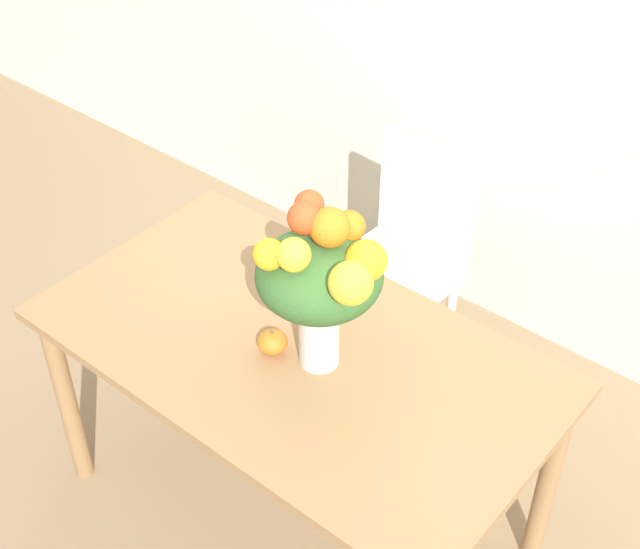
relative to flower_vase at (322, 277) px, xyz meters
name	(u,v)px	position (x,y,z in m)	size (l,w,h in m)	color
ground_plane	(298,510)	(-0.10, 0.00, -1.03)	(12.00, 12.00, 0.00)	#8E7556
dining_table	(295,371)	(-0.10, 0.00, -0.39)	(1.45, 0.81, 0.74)	#9E754C
flower_vase	(322,277)	(0.00, 0.00, 0.00)	(0.36, 0.32, 0.50)	silver
pumpkin	(272,342)	(-0.13, -0.05, -0.26)	(0.08, 0.08, 0.08)	orange
dining_chair_near_window	(399,265)	(-0.26, 0.75, -0.55)	(0.44, 0.44, 0.91)	white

